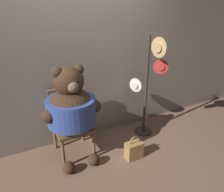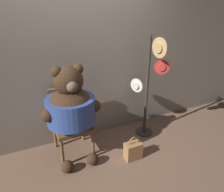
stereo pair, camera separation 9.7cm
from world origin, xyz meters
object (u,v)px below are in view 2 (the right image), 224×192
Objects in this scene: handbag_on_ground at (133,150)px; chair at (70,119)px; teddy_bear at (71,107)px; hat_display_rack at (149,86)px.

chair is at bearing 141.17° from handbag_on_ground.
teddy_bear is at bearing 151.22° from handbag_on_ground.
handbag_on_ground is at bearing -138.58° from hat_display_rack.
chair is 0.70× the size of teddy_bear.
hat_display_rack is (1.20, -0.12, 0.34)m from chair.
teddy_bear reaches higher than chair.
teddy_bear is at bearing -177.59° from hat_display_rack.
chair is 0.97m from handbag_on_ground.
hat_display_rack reaches higher than chair.
teddy_bear is (-0.02, -0.17, 0.27)m from chair.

